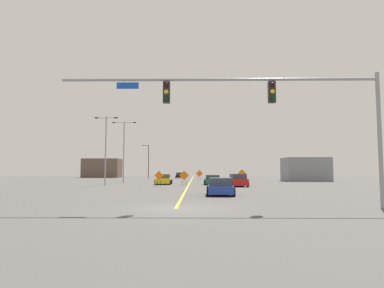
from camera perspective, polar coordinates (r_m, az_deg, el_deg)
name	(u,v)px	position (r m, az deg, el deg)	size (l,w,h in m)	color
ground	(176,209)	(16.60, -2.74, -10.81)	(208.26, 208.26, 0.00)	#4C4947
road_centre_stripe	(192,179)	(74.35, -0.05, -5.94)	(0.16, 115.70, 0.01)	yellow
traffic_signal_assembly	(266,102)	(17.16, 12.42, 6.94)	(15.71, 0.44, 6.67)	gray
street_lamp_near_left	(148,160)	(83.95, -7.43, -2.68)	(1.64, 0.24, 8.20)	black
street_lamp_near_right	(106,145)	(44.19, -14.34, -0.18)	(2.94, 0.24, 8.72)	gray
street_lamp_far_left	(124,147)	(52.34, -11.42, -0.48)	(3.63, 0.24, 9.33)	gray
construction_sign_left_lane	(184,176)	(42.44, -1.34, -5.44)	(1.23, 0.14, 1.85)	orange
construction_sign_median_near	(159,176)	(40.63, -5.59, -5.45)	(1.12, 0.26, 1.83)	orange
construction_sign_right_lane	(199,174)	(67.15, 1.25, -5.06)	(1.40, 0.21, 1.98)	orange
construction_sign_right_shoulder	(242,174)	(51.76, 8.43, -5.04)	(1.29, 0.15, 2.07)	orange
car_yellow_distant	(164,180)	(45.81, -4.78, -5.99)	(2.11, 4.09, 1.37)	gold
car_red_passing	(238,180)	(39.81, 7.73, -6.11)	(2.16, 4.14, 1.47)	red
car_green_near	(212,180)	(44.73, 3.45, -6.09)	(2.15, 4.05, 1.27)	#196B38
car_black_approaching	(179,176)	(85.64, -2.15, -5.33)	(2.11, 3.97, 1.41)	black
car_blue_mid	(220,187)	(25.46, 4.77, -7.22)	(2.13, 3.92, 1.30)	#1E389E
roadside_building_east	(305,169)	(63.18, 18.59, -4.08)	(7.53, 5.63, 4.13)	gray
roadside_building_west	(102,168)	(94.75, -14.90, -3.96)	(9.71, 6.09, 5.08)	brown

